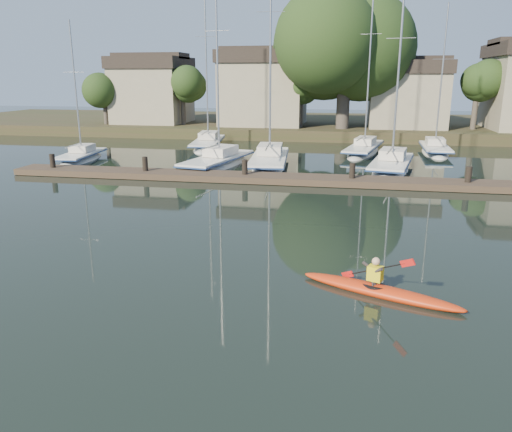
% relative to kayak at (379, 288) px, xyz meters
% --- Properties ---
extents(ground, '(160.00, 160.00, 0.00)m').
position_rel_kayak_xyz_m(ground, '(-3.75, 0.45, -0.18)').
color(ground, black).
rests_on(ground, ground).
extents(kayak, '(4.45, 2.30, 1.46)m').
position_rel_kayak_xyz_m(kayak, '(0.00, 0.00, 0.00)').
color(kayak, '#BD310E').
rests_on(kayak, ground).
extents(dock, '(34.00, 2.00, 1.80)m').
position_rel_kayak_xyz_m(dock, '(-3.75, 14.45, 0.03)').
color(dock, '#483429').
rests_on(dock, ground).
extents(sailboat_0, '(2.53, 6.81, 10.55)m').
position_rel_kayak_xyz_m(sailboat_0, '(-19.68, 19.37, -0.35)').
color(sailboat_0, silver).
rests_on(sailboat_0, ground).
extents(sailboat_1, '(3.94, 9.23, 14.66)m').
position_rel_kayak_xyz_m(sailboat_1, '(-9.49, 18.74, -0.38)').
color(sailboat_1, silver).
rests_on(sailboat_1, ground).
extents(sailboat_2, '(3.23, 10.18, 16.57)m').
position_rel_kayak_xyz_m(sailboat_2, '(-6.18, 19.70, -0.38)').
color(sailboat_2, silver).
rests_on(sailboat_2, ground).
extents(sailboat_3, '(3.74, 8.84, 13.82)m').
position_rel_kayak_xyz_m(sailboat_3, '(1.70, 19.41, -0.38)').
color(sailboat_3, silver).
rests_on(sailboat_3, ground).
extents(sailboat_5, '(3.37, 9.39, 15.21)m').
position_rel_kayak_xyz_m(sailboat_5, '(-12.72, 27.73, -0.37)').
color(sailboat_5, silver).
rests_on(sailboat_5, ground).
extents(sailboat_6, '(3.81, 9.67, 15.04)m').
position_rel_kayak_xyz_m(sailboat_6, '(0.15, 26.88, -0.35)').
color(sailboat_6, silver).
rests_on(sailboat_6, ground).
extents(sailboat_7, '(2.25, 7.61, 12.16)m').
position_rel_kayak_xyz_m(sailboat_7, '(5.60, 27.69, -0.36)').
color(sailboat_7, silver).
rests_on(sailboat_7, ground).
extents(shore, '(90.00, 25.25, 12.75)m').
position_rel_kayak_xyz_m(shore, '(-2.14, 40.74, 3.05)').
color(shore, '#2A3118').
rests_on(shore, ground).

